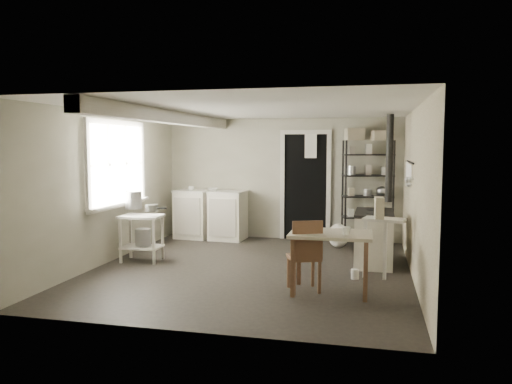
% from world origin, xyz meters
% --- Properties ---
extents(floor, '(5.00, 5.00, 0.00)m').
position_xyz_m(floor, '(0.00, 0.00, 0.00)').
color(floor, black).
rests_on(floor, ground).
extents(ceiling, '(5.00, 5.00, 0.00)m').
position_xyz_m(ceiling, '(0.00, 0.00, 2.30)').
color(ceiling, white).
rests_on(ceiling, wall_back).
extents(wall_back, '(4.50, 0.02, 2.30)m').
position_xyz_m(wall_back, '(0.00, 2.50, 1.15)').
color(wall_back, '#A7A38F').
rests_on(wall_back, ground).
extents(wall_front, '(4.50, 0.02, 2.30)m').
position_xyz_m(wall_front, '(0.00, -2.50, 1.15)').
color(wall_front, '#A7A38F').
rests_on(wall_front, ground).
extents(wall_left, '(0.02, 5.00, 2.30)m').
position_xyz_m(wall_left, '(-2.25, 0.00, 1.15)').
color(wall_left, '#A7A38F').
rests_on(wall_left, ground).
extents(wall_right, '(0.02, 5.00, 2.30)m').
position_xyz_m(wall_right, '(2.25, 0.00, 1.15)').
color(wall_right, '#A7A38F').
rests_on(wall_right, ground).
extents(window, '(0.12, 1.76, 1.28)m').
position_xyz_m(window, '(-2.22, 0.20, 1.50)').
color(window, silver).
rests_on(window, wall_left).
extents(doorway, '(0.96, 0.10, 2.08)m').
position_xyz_m(doorway, '(0.45, 2.47, 1.00)').
color(doorway, silver).
rests_on(doorway, ground).
extents(ceiling_beam, '(0.18, 5.00, 0.18)m').
position_xyz_m(ceiling_beam, '(-1.20, 0.00, 2.20)').
color(ceiling_beam, silver).
rests_on(ceiling_beam, ceiling).
extents(wallpaper_panel, '(0.01, 5.00, 2.30)m').
position_xyz_m(wallpaper_panel, '(2.24, 0.00, 1.15)').
color(wallpaper_panel, beige).
rests_on(wallpaper_panel, wall_right).
extents(utensil_rail, '(0.06, 1.20, 0.44)m').
position_xyz_m(utensil_rail, '(2.19, 0.60, 1.55)').
color(utensil_rail, '#A5A5A7').
rests_on(utensil_rail, wall_right).
extents(prep_table, '(0.65, 0.48, 0.72)m').
position_xyz_m(prep_table, '(-1.77, 0.11, 0.40)').
color(prep_table, silver).
rests_on(prep_table, ground).
extents(stockpot, '(0.33, 0.33, 0.27)m').
position_xyz_m(stockpot, '(-1.95, 0.22, 0.94)').
color(stockpot, '#A5A5A7').
rests_on(stockpot, prep_table).
extents(saucepan, '(0.20, 0.20, 0.10)m').
position_xyz_m(saucepan, '(-1.55, 0.02, 0.85)').
color(saucepan, '#A5A5A7').
rests_on(saucepan, prep_table).
extents(bucket, '(0.28, 0.28, 0.26)m').
position_xyz_m(bucket, '(-1.73, 0.07, 0.39)').
color(bucket, '#A5A5A7').
rests_on(bucket, prep_table).
extents(base_cabinets, '(1.45, 0.68, 0.93)m').
position_xyz_m(base_cabinets, '(-1.34, 2.17, 0.46)').
color(base_cabinets, silver).
rests_on(base_cabinets, ground).
extents(mixing_bowl, '(0.36, 0.36, 0.07)m').
position_xyz_m(mixing_bowl, '(-1.27, 2.11, 0.96)').
color(mixing_bowl, white).
rests_on(mixing_bowl, base_cabinets).
extents(counter_cup, '(0.12, 0.12, 0.09)m').
position_xyz_m(counter_cup, '(-1.67, 2.03, 0.96)').
color(counter_cup, white).
rests_on(counter_cup, base_cabinets).
extents(shelf_rack, '(0.95, 0.55, 1.88)m').
position_xyz_m(shelf_rack, '(1.60, 2.31, 0.95)').
color(shelf_rack, black).
rests_on(shelf_rack, ground).
extents(shelf_jar, '(0.09, 0.09, 0.17)m').
position_xyz_m(shelf_jar, '(1.26, 2.32, 1.36)').
color(shelf_jar, white).
rests_on(shelf_jar, shelf_rack).
extents(storage_box_a, '(0.38, 0.35, 0.21)m').
position_xyz_m(storage_box_a, '(1.35, 2.30, 2.01)').
color(storage_box_a, beige).
rests_on(storage_box_a, shelf_rack).
extents(storage_box_b, '(0.33, 0.31, 0.17)m').
position_xyz_m(storage_box_b, '(1.80, 2.28, 1.99)').
color(storage_box_b, beige).
rests_on(storage_box_b, shelf_rack).
extents(stove, '(0.57, 1.02, 0.80)m').
position_xyz_m(stove, '(1.73, 0.74, 0.44)').
color(stove, silver).
rests_on(stove, ground).
extents(stovepipe, '(0.13, 0.13, 1.29)m').
position_xyz_m(stovepipe, '(1.94, 1.17, 1.59)').
color(stovepipe, black).
rests_on(stovepipe, stove).
extents(side_ledge, '(0.59, 0.41, 0.83)m').
position_xyz_m(side_ledge, '(1.85, -0.13, 0.43)').
color(side_ledge, silver).
rests_on(side_ledge, ground).
extents(oats_box, '(0.13, 0.20, 0.28)m').
position_xyz_m(oats_box, '(1.78, -0.19, 1.01)').
color(oats_box, beige).
rests_on(oats_box, side_ledge).
extents(work_table, '(0.98, 0.69, 0.74)m').
position_xyz_m(work_table, '(1.21, -0.89, 0.38)').
color(work_table, beige).
rests_on(work_table, ground).
extents(table_cup, '(0.11, 0.11, 0.09)m').
position_xyz_m(table_cup, '(1.40, -1.01, 0.81)').
color(table_cup, white).
rests_on(table_cup, work_table).
extents(chair, '(0.49, 0.50, 0.90)m').
position_xyz_m(chair, '(0.88, -0.88, 0.48)').
color(chair, brown).
rests_on(chair, ground).
extents(flour_sack, '(0.43, 0.40, 0.42)m').
position_xyz_m(flour_sack, '(1.12, 1.84, 0.24)').
color(flour_sack, white).
rests_on(flour_sack, ground).
extents(floor_crock, '(0.14, 0.14, 0.13)m').
position_xyz_m(floor_crock, '(1.48, -0.19, 0.07)').
color(floor_crock, white).
rests_on(floor_crock, ground).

